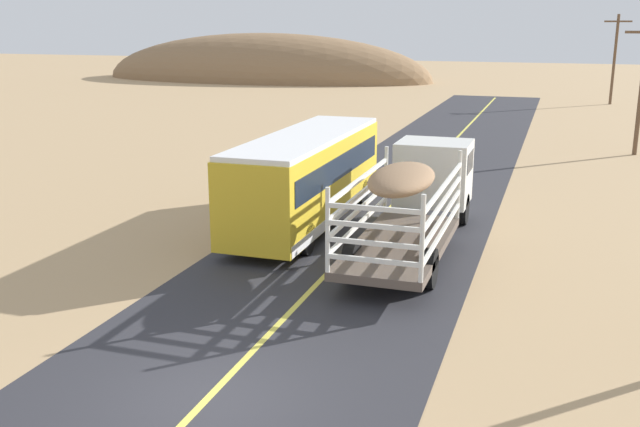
% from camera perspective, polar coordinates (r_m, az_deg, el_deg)
% --- Properties ---
extents(ground_plane, '(240.00, 240.00, 0.00)m').
position_cam_1_polar(ground_plane, '(14.50, -8.79, -14.19)').
color(ground_plane, tan).
extents(road_surface, '(8.00, 120.00, 0.02)m').
position_cam_1_polar(road_surface, '(14.49, -8.79, -14.15)').
color(road_surface, '#2D2D33').
rests_on(road_surface, ground).
extents(road_centre_line, '(0.16, 117.60, 0.00)m').
position_cam_1_polar(road_centre_line, '(14.49, -8.79, -14.11)').
color(road_centre_line, '#D8CC4C').
rests_on(road_centre_line, road_surface).
extents(livestock_truck, '(2.53, 9.70, 3.02)m').
position_cam_1_polar(livestock_truck, '(23.90, 8.01, 2.15)').
color(livestock_truck, silver).
rests_on(livestock_truck, road_surface).
extents(bus, '(2.54, 10.00, 3.21)m').
position_cam_1_polar(bus, '(25.35, -1.03, 2.93)').
color(bus, gold).
rests_on(bus, road_surface).
extents(power_pole_far, '(2.20, 0.24, 7.51)m').
position_cam_1_polar(power_pole_far, '(67.84, 22.09, 11.34)').
color(power_pole_far, brown).
rests_on(power_pole_far, ground).
extents(distant_hill, '(41.69, 17.08, 11.07)m').
position_cam_1_polar(distant_hill, '(91.05, -4.42, 10.45)').
color(distant_hill, olive).
rests_on(distant_hill, ground).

